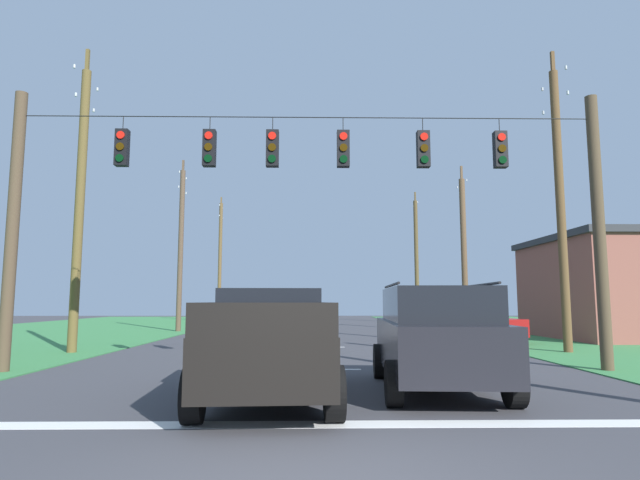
{
  "coord_description": "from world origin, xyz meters",
  "views": [
    {
      "loc": [
        -0.02,
        -5.05,
        1.71
      ],
      "look_at": [
        0.22,
        9.31,
        3.4
      ],
      "focal_mm": 29.44,
      "sensor_mm": 36.0,
      "label": 1
    }
  ],
  "objects_px": {
    "utility_pole_near_left": "(416,259)",
    "pickup_truck": "(269,343)",
    "overhead_signal_span": "(310,207)",
    "utility_pole_distant_right": "(181,245)",
    "suv_black": "(435,335)",
    "utility_pole_far_right": "(464,252)",
    "utility_pole_mid_right": "(560,199)",
    "utility_pole_distant_left": "(220,259)",
    "distant_car_far_parked": "(264,326)",
    "distant_car_oncoming": "(468,325)",
    "utility_pole_far_left": "(80,200)",
    "distant_car_crossing_white": "(236,320)"
  },
  "relations": [
    {
      "from": "pickup_truck",
      "to": "distant_car_oncoming",
      "type": "bearing_deg",
      "value": 58.83
    },
    {
      "from": "utility_pole_far_right",
      "to": "utility_pole_far_left",
      "type": "distance_m",
      "value": 20.51
    },
    {
      "from": "overhead_signal_span",
      "to": "suv_black",
      "type": "xyz_separation_m",
      "value": [
        2.47,
        -2.79,
        -3.05
      ]
    },
    {
      "from": "distant_car_crossing_white",
      "to": "utility_pole_mid_right",
      "type": "distance_m",
      "value": 16.07
    },
    {
      "from": "distant_car_far_parked",
      "to": "utility_pole_mid_right",
      "type": "distance_m",
      "value": 11.74
    },
    {
      "from": "overhead_signal_span",
      "to": "utility_pole_distant_right",
      "type": "bearing_deg",
      "value": 113.45
    },
    {
      "from": "distant_car_far_parked",
      "to": "utility_pole_far_left",
      "type": "height_order",
      "value": "utility_pole_far_left"
    },
    {
      "from": "suv_black",
      "to": "utility_pole_far_left",
      "type": "relative_size",
      "value": 0.46
    },
    {
      "from": "distant_car_crossing_white",
      "to": "utility_pole_distant_left",
      "type": "bearing_deg",
      "value": 102.67
    },
    {
      "from": "utility_pole_mid_right",
      "to": "utility_pole_distant_left",
      "type": "distance_m",
      "value": 31.21
    },
    {
      "from": "pickup_truck",
      "to": "utility_pole_mid_right",
      "type": "height_order",
      "value": "utility_pole_mid_right"
    },
    {
      "from": "distant_car_far_parked",
      "to": "pickup_truck",
      "type": "bearing_deg",
      "value": -84.37
    },
    {
      "from": "overhead_signal_span",
      "to": "suv_black",
      "type": "distance_m",
      "value": 4.82
    },
    {
      "from": "overhead_signal_span",
      "to": "utility_pole_near_left",
      "type": "bearing_deg",
      "value": 73.68
    },
    {
      "from": "pickup_truck",
      "to": "utility_pole_far_right",
      "type": "xyz_separation_m",
      "value": [
        9.52,
        20.15,
        3.58
      ]
    },
    {
      "from": "distant_car_crossing_white",
      "to": "utility_pole_near_left",
      "type": "bearing_deg",
      "value": 52.12
    },
    {
      "from": "suv_black",
      "to": "utility_pole_far_right",
      "type": "height_order",
      "value": "utility_pole_far_right"
    },
    {
      "from": "suv_black",
      "to": "utility_pole_distant_right",
      "type": "relative_size",
      "value": 0.49
    },
    {
      "from": "distant_car_far_parked",
      "to": "utility_pole_mid_right",
      "type": "height_order",
      "value": "utility_pole_mid_right"
    },
    {
      "from": "distant_car_oncoming",
      "to": "utility_pole_distant_right",
      "type": "relative_size",
      "value": 0.43
    },
    {
      "from": "utility_pole_far_right",
      "to": "utility_pole_distant_left",
      "type": "relative_size",
      "value": 0.9
    },
    {
      "from": "pickup_truck",
      "to": "suv_black",
      "type": "xyz_separation_m",
      "value": [
        3.19,
        0.71,
        0.09
      ]
    },
    {
      "from": "overhead_signal_span",
      "to": "pickup_truck",
      "type": "bearing_deg",
      "value": -101.53
    },
    {
      "from": "utility_pole_distant_left",
      "to": "distant_car_far_parked",
      "type": "bearing_deg",
      "value": -76.12
    },
    {
      "from": "utility_pole_near_left",
      "to": "pickup_truck",
      "type": "bearing_deg",
      "value": -105.82
    },
    {
      "from": "distant_car_oncoming",
      "to": "utility_pole_distant_left",
      "type": "height_order",
      "value": "utility_pole_distant_left"
    },
    {
      "from": "distant_car_oncoming",
      "to": "utility_pole_distant_right",
      "type": "xyz_separation_m",
      "value": [
        -13.98,
        9.31,
        4.22
      ]
    },
    {
      "from": "overhead_signal_span",
      "to": "distant_car_crossing_white",
      "type": "xyz_separation_m",
      "value": [
        -3.75,
        13.78,
        -3.32
      ]
    },
    {
      "from": "overhead_signal_span",
      "to": "suv_black",
      "type": "bearing_deg",
      "value": -48.48
    },
    {
      "from": "suv_black",
      "to": "utility_pole_far_left",
      "type": "distance_m",
      "value": 13.57
    },
    {
      "from": "suv_black",
      "to": "distant_car_oncoming",
      "type": "distance_m",
      "value": 11.68
    },
    {
      "from": "overhead_signal_span",
      "to": "distant_car_far_parked",
      "type": "height_order",
      "value": "overhead_signal_span"
    },
    {
      "from": "overhead_signal_span",
      "to": "pickup_truck",
      "type": "xyz_separation_m",
      "value": [
        -0.71,
        -3.51,
        -3.14
      ]
    },
    {
      "from": "distant_car_far_parked",
      "to": "utility_pole_distant_right",
      "type": "xyz_separation_m",
      "value": [
        -5.81,
        10.09,
        4.22
      ]
    },
    {
      "from": "overhead_signal_span",
      "to": "distant_car_far_parked",
      "type": "relative_size",
      "value": 3.49
    },
    {
      "from": "utility_pole_far_right",
      "to": "utility_pole_near_left",
      "type": "distance_m",
      "value": 13.2
    },
    {
      "from": "utility_pole_mid_right",
      "to": "utility_pole_distant_left",
      "type": "relative_size",
      "value": 1.0
    },
    {
      "from": "pickup_truck",
      "to": "utility_pole_distant_left",
      "type": "height_order",
      "value": "utility_pole_distant_left"
    },
    {
      "from": "distant_car_far_parked",
      "to": "utility_pole_near_left",
      "type": "relative_size",
      "value": 0.4
    },
    {
      "from": "distant_car_oncoming",
      "to": "utility_pole_distant_left",
      "type": "xyz_separation_m",
      "value": [
        -14.05,
        23.02,
        4.52
      ]
    },
    {
      "from": "suv_black",
      "to": "utility_pole_far_right",
      "type": "xyz_separation_m",
      "value": [
        6.34,
        19.43,
        3.48
      ]
    },
    {
      "from": "pickup_truck",
      "to": "utility_pole_far_right",
      "type": "height_order",
      "value": "utility_pole_far_right"
    },
    {
      "from": "suv_black",
      "to": "distant_car_far_parked",
      "type": "relative_size",
      "value": 1.13
    },
    {
      "from": "utility_pole_distant_right",
      "to": "utility_pole_distant_left",
      "type": "bearing_deg",
      "value": 90.31
    },
    {
      "from": "utility_pole_distant_right",
      "to": "pickup_truck",
      "type": "bearing_deg",
      "value": -71.87
    },
    {
      "from": "distant_car_far_parked",
      "to": "utility_pole_far_right",
      "type": "height_order",
      "value": "utility_pole_far_right"
    },
    {
      "from": "utility_pole_mid_right",
      "to": "utility_pole_far_right",
      "type": "xyz_separation_m",
      "value": [
        0.11,
        11.98,
        -0.71
      ]
    },
    {
      "from": "utility_pole_mid_right",
      "to": "suv_black",
      "type": "bearing_deg",
      "value": -129.88
    },
    {
      "from": "utility_pole_far_left",
      "to": "utility_pole_distant_right",
      "type": "bearing_deg",
      "value": 88.38
    },
    {
      "from": "utility_pole_mid_right",
      "to": "utility_pole_distant_right",
      "type": "distance_m",
      "value": 20.76
    }
  ]
}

